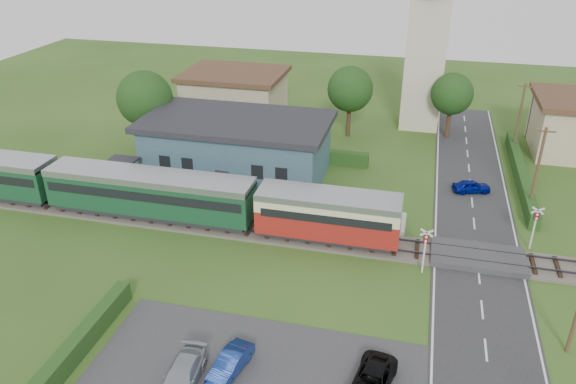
% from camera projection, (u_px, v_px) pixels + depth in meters
% --- Properties ---
extents(ground, '(120.00, 120.00, 0.00)m').
position_uv_depth(ground, '(326.00, 256.00, 38.31)').
color(ground, '#2D4C19').
extents(railway_track, '(76.00, 3.20, 0.49)m').
position_uv_depth(railway_track, '(331.00, 240.00, 40.00)').
color(railway_track, '#4C443D').
rests_on(railway_track, ground).
extents(road, '(6.00, 70.00, 0.05)m').
position_uv_depth(road, '(479.00, 276.00, 36.13)').
color(road, '#28282B').
rests_on(road, ground).
extents(car_park, '(17.00, 9.00, 0.08)m').
position_uv_depth(car_park, '(253.00, 379.00, 28.22)').
color(car_park, '#333335').
rests_on(car_park, ground).
extents(crossing_deck, '(6.20, 3.40, 0.45)m').
position_uv_depth(crossing_deck, '(478.00, 257.00, 37.78)').
color(crossing_deck, '#333335').
rests_on(crossing_deck, ground).
extents(platform, '(30.00, 3.00, 0.45)m').
position_uv_depth(platform, '(215.00, 202.00, 44.89)').
color(platform, gray).
rests_on(platform, ground).
extents(equipment_hut, '(2.30, 2.30, 2.55)m').
position_uv_depth(equipment_hut, '(122.00, 175.00, 45.94)').
color(equipment_hut, beige).
rests_on(equipment_hut, platform).
extents(station_building, '(16.00, 9.00, 5.30)m').
position_uv_depth(station_building, '(237.00, 147.00, 48.80)').
color(station_building, '#35525D').
rests_on(station_building, ground).
extents(train, '(43.20, 2.90, 3.40)m').
position_uv_depth(train, '(112.00, 188.00, 42.77)').
color(train, '#232328').
rests_on(train, ground).
extents(church_tower, '(6.00, 6.00, 17.60)m').
position_uv_depth(church_tower, '(428.00, 30.00, 56.89)').
color(church_tower, beige).
rests_on(church_tower, ground).
extents(house_west, '(10.80, 8.80, 5.50)m').
position_uv_depth(house_west, '(235.00, 96.00, 61.97)').
color(house_west, tan).
rests_on(house_west, ground).
extents(hedge_carpark, '(0.80, 9.00, 1.20)m').
position_uv_depth(hedge_carpark, '(84.00, 339.00, 30.03)').
color(hedge_carpark, '#193814').
rests_on(hedge_carpark, ground).
extents(hedge_roadside, '(0.80, 18.00, 1.20)m').
position_uv_depth(hedge_roadside, '(521.00, 174.00, 48.83)').
color(hedge_roadside, '#193814').
rests_on(hedge_roadside, ground).
extents(hedge_station, '(22.00, 0.80, 1.30)m').
position_uv_depth(hedge_station, '(253.00, 150.00, 53.62)').
color(hedge_station, '#193814').
rests_on(hedge_station, ground).
extents(tree_a, '(5.20, 5.20, 8.00)m').
position_uv_depth(tree_a, '(145.00, 99.00, 52.36)').
color(tree_a, '#332316').
rests_on(tree_a, ground).
extents(tree_b, '(4.60, 4.60, 7.34)m').
position_uv_depth(tree_b, '(350.00, 89.00, 56.42)').
color(tree_b, '#332316').
rests_on(tree_b, ground).
extents(tree_c, '(4.20, 4.20, 6.78)m').
position_uv_depth(tree_c, '(452.00, 94.00, 56.15)').
color(tree_c, '#332316').
rests_on(tree_c, ground).
extents(utility_pole_c, '(1.40, 0.22, 7.00)m').
position_uv_depth(utility_pole_c, '(537.00, 170.00, 42.27)').
color(utility_pole_c, '#473321').
rests_on(utility_pole_c, ground).
extents(utility_pole_d, '(1.40, 0.22, 7.00)m').
position_uv_depth(utility_pole_d, '(519.00, 118.00, 52.67)').
color(utility_pole_d, '#473321').
rests_on(utility_pole_d, ground).
extents(crossing_signal_near, '(0.84, 0.28, 3.28)m').
position_uv_depth(crossing_signal_near, '(425.00, 244.00, 35.61)').
color(crossing_signal_near, silver).
rests_on(crossing_signal_near, ground).
extents(crossing_signal_far, '(0.84, 0.28, 3.28)m').
position_uv_depth(crossing_signal_far, '(535.00, 222.00, 38.21)').
color(crossing_signal_far, silver).
rests_on(crossing_signal_far, ground).
extents(streetlamp_west, '(0.30, 0.30, 5.15)m').
position_uv_depth(streetlamp_west, '(156.00, 102.00, 59.05)').
color(streetlamp_west, '#3F3F47').
rests_on(streetlamp_west, ground).
extents(streetlamp_east, '(0.30, 0.30, 5.15)m').
position_uv_depth(streetlamp_east, '(531.00, 110.00, 56.87)').
color(streetlamp_east, '#3F3F47').
rests_on(streetlamp_east, ground).
extents(car_on_road, '(3.31, 2.08, 1.05)m').
position_uv_depth(car_on_road, '(472.00, 186.00, 46.65)').
color(car_on_road, '#010D74').
rests_on(car_on_road, road).
extents(car_park_blue, '(1.74, 3.40, 1.07)m').
position_uv_depth(car_park_blue, '(230.00, 363.00, 28.40)').
color(car_park_blue, navy).
rests_on(car_park_blue, car_park).
extents(car_park_silver, '(1.85, 4.10, 1.17)m').
position_uv_depth(car_park_silver, '(182.00, 376.00, 27.55)').
color(car_park_silver, '#9AA1AA').
rests_on(car_park_silver, car_park).
extents(car_park_dark, '(2.38, 4.15, 1.09)m').
position_uv_depth(car_park_dark, '(372.00, 381.00, 27.31)').
color(car_park_dark, black).
rests_on(car_park_dark, car_park).
extents(pedestrian_near, '(0.64, 0.49, 1.56)m').
position_uv_depth(pedestrian_near, '(294.00, 203.00, 42.54)').
color(pedestrian_near, gray).
rests_on(pedestrian_near, platform).
extents(pedestrian_far, '(0.81, 0.89, 1.50)m').
position_uv_depth(pedestrian_far, '(147.00, 181.00, 46.10)').
color(pedestrian_far, gray).
rests_on(pedestrian_far, platform).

